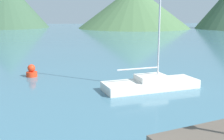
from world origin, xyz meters
name	(u,v)px	position (x,y,z in m)	size (l,w,h in m)	color
sailboat_inner	(151,83)	(3.44, 13.18, 0.43)	(6.87, 3.62, 10.22)	white
buoy_marker	(32,72)	(-5.29, 17.79, 0.41)	(0.88, 0.88, 1.01)	red
hill_central	(6,3)	(-26.01, 91.77, 7.91)	(27.18, 27.18, 15.82)	#38563D
hill_east	(134,7)	(15.26, 85.72, 6.57)	(35.74, 35.74, 13.14)	#476B42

